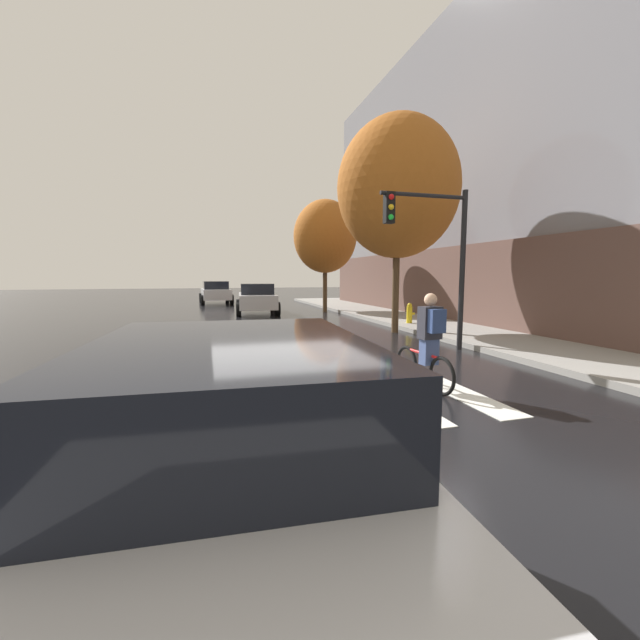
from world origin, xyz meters
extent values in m
plane|color=black|center=(0.00, 0.00, 0.00)|extent=(120.00, 120.00, 0.00)
cube|color=silver|center=(-3.38, 0.00, 0.01)|extent=(0.55, 3.93, 0.01)
cube|color=silver|center=(-2.14, 0.00, 0.01)|extent=(0.55, 3.93, 0.01)
cube|color=silver|center=(-0.91, 0.00, 0.01)|extent=(0.55, 3.93, 0.01)
cube|color=silver|center=(0.33, 0.00, 0.01)|extent=(0.55, 3.93, 0.01)
cube|color=silver|center=(1.56, 0.00, 0.01)|extent=(0.55, 3.93, 0.01)
cube|color=silver|center=(2.79, 0.00, 0.01)|extent=(0.55, 3.93, 0.01)
cube|color=#B7B7BC|center=(-1.16, -3.64, 0.69)|extent=(2.12, 4.70, 0.70)
cube|color=black|center=(-1.17, -3.79, 1.31)|extent=(1.78, 2.30, 0.55)
cylinder|color=black|center=(-2.03, -2.11, 0.34)|extent=(0.28, 0.69, 0.68)
cylinder|color=black|center=(-0.11, -2.23, 0.34)|extent=(0.28, 0.69, 0.68)
cube|color=#B7B7BC|center=(1.24, 14.70, 0.69)|extent=(2.19, 4.71, 0.70)
cube|color=black|center=(1.23, 14.56, 1.31)|extent=(1.80, 2.31, 0.55)
cylinder|color=black|center=(0.40, 16.24, 0.34)|extent=(0.29, 0.69, 0.68)
cylinder|color=black|center=(2.31, 16.09, 0.34)|extent=(0.29, 0.69, 0.68)
cylinder|color=black|center=(0.17, 13.32, 0.34)|extent=(0.29, 0.69, 0.68)
cylinder|color=black|center=(2.08, 13.17, 0.34)|extent=(0.29, 0.69, 0.68)
cube|color=#B7B7BC|center=(-0.69, 23.15, 0.69)|extent=(2.09, 4.72, 0.70)
cube|color=black|center=(-0.69, 23.00, 1.32)|extent=(1.77, 2.29, 0.55)
cylinder|color=black|center=(-1.74, 24.58, 0.34)|extent=(0.28, 0.70, 0.68)
cylinder|color=black|center=(0.20, 24.68, 0.34)|extent=(0.28, 0.70, 0.68)
cylinder|color=black|center=(-1.58, 21.62, 0.34)|extent=(0.28, 0.70, 0.68)
cylinder|color=black|center=(0.35, 21.72, 0.34)|extent=(0.28, 0.70, 0.68)
torus|color=black|center=(2.41, -0.69, 0.33)|extent=(0.11, 0.66, 0.66)
torus|color=black|center=(2.32, 0.36, 0.33)|extent=(0.11, 0.66, 0.66)
cylinder|color=red|center=(2.37, -0.17, 0.61)|extent=(0.12, 0.89, 0.05)
cylinder|color=red|center=(2.38, -0.32, 0.68)|extent=(0.04, 0.04, 0.45)
cube|color=#384772|center=(2.38, -0.32, 0.73)|extent=(0.30, 0.22, 0.56)
cube|color=#26262D|center=(2.38, -0.32, 1.18)|extent=(0.38, 0.27, 0.56)
sphere|color=tan|center=(2.38, -0.32, 1.58)|extent=(0.22, 0.22, 0.22)
cube|color=navy|center=(2.39, -0.50, 1.23)|extent=(0.29, 0.18, 0.40)
cylinder|color=black|center=(5.24, 2.80, 2.10)|extent=(0.14, 0.14, 4.20)
cylinder|color=black|center=(4.04, 2.80, 4.00)|extent=(2.40, 0.10, 0.10)
cube|color=black|center=(3.08, 2.80, 3.65)|extent=(0.24, 0.20, 0.76)
sphere|color=red|center=(3.08, 2.69, 3.89)|extent=(0.14, 0.14, 0.14)
sphere|color=gold|center=(3.08, 2.69, 3.65)|extent=(0.14, 0.14, 0.14)
sphere|color=green|center=(3.08, 2.69, 3.41)|extent=(0.14, 0.14, 0.14)
cylinder|color=gold|center=(6.27, 7.44, 0.47)|extent=(0.22, 0.22, 0.65)
sphere|color=gold|center=(6.27, 7.44, 0.84)|extent=(0.18, 0.18, 0.18)
cylinder|color=gold|center=(6.43, 7.44, 0.51)|extent=(0.12, 0.09, 0.09)
cylinder|color=#4C3823|center=(5.04, 6.22, 1.65)|extent=(0.24, 0.24, 3.31)
ellipsoid|color=#A5591E|center=(5.04, 6.22, 4.96)|extent=(4.12, 4.12, 4.74)
cylinder|color=#4C3823|center=(4.95, 14.46, 1.37)|extent=(0.24, 0.24, 2.74)
ellipsoid|color=#A5591E|center=(4.95, 14.46, 4.10)|extent=(3.41, 3.41, 3.92)
cube|color=brown|center=(17.31, 10.37, 1.60)|extent=(17.62, 23.88, 3.20)
cube|color=slate|center=(17.31, 10.37, 8.15)|extent=(17.27, 23.40, 9.89)
camera|label=1|loc=(-1.30, -6.27, 1.99)|focal=22.11mm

